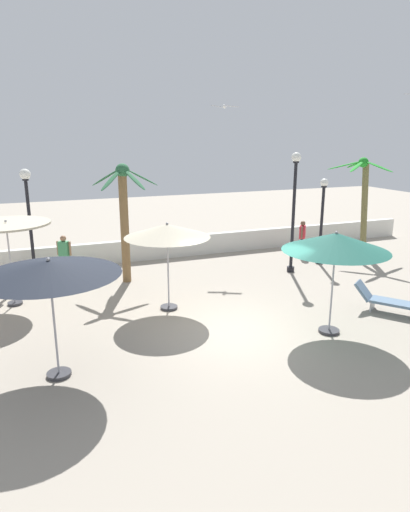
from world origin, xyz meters
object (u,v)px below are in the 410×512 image
object	(u,v)px
patio_umbrella_3	(167,231)
palm_tree_0	(364,192)
guest_0	(302,235)
guest_2	(64,252)
patio_umbrella_4	(6,228)
palm_tree_1	(124,209)
seagull_1	(225,107)
lounge_chair_0	(387,300)
lamp_post_1	(322,216)
patio_umbrella_1	(336,243)
lamp_post_2	(29,210)
lamp_post_0	(294,202)
patio_umbrella_0	(49,269)

from	to	relation	value
patio_umbrella_3	palm_tree_0	world-z (taller)	palm_tree_0
guest_0	guest_2	size ratio (longest dim) A/B	0.96
patio_umbrella_4	guest_2	distance (m)	3.19
palm_tree_1	seagull_1	xyz separation A→B (m)	(4.76, 2.22, 3.62)
patio_umbrella_3	lounge_chair_0	xyz separation A→B (m)	(5.94, -2.66, -2.02)
patio_umbrella_3	lamp_post_1	xyz separation A→B (m)	(7.25, 2.56, -0.44)
patio_umbrella_1	guest_0	size ratio (longest dim) A/B	1.79
patio_umbrella_4	palm_tree_1	distance (m)	3.89
palm_tree_0	seagull_1	xyz separation A→B (m)	(-5.75, 2.01, 3.53)
lamp_post_2	lounge_chair_0	xyz separation A→B (m)	(9.66, -7.58, -2.14)
guest_2	seagull_1	size ratio (longest dim) A/B	1.53
palm_tree_1	patio_umbrella_3	bearing A→B (deg)	-78.54
lamp_post_2	seagull_1	xyz separation A→B (m)	(7.85, 0.40, 3.73)
palm_tree_0	seagull_1	bearing A→B (deg)	160.71
lamp_post_2	lamp_post_0	bearing A→B (deg)	-17.67
patio_umbrella_1	lamp_post_2	xyz separation A→B (m)	(-7.23, 8.12, 0.05)
lamp_post_2	seagull_1	bearing A→B (deg)	2.91
lounge_chair_0	guest_2	size ratio (longest dim) A/B	1.15
patio_umbrella_1	guest_0	xyz separation A→B (m)	(3.75, 7.08, -1.54)
palm_tree_1	seagull_1	distance (m)	6.38
patio_umbrella_3	lamp_post_0	distance (m)	5.87
lamp_post_2	guest_0	distance (m)	11.15
lamp_post_1	lamp_post_2	bearing A→B (deg)	167.87
palm_tree_1	lamp_post_1	distance (m)	7.92
patio_umbrella_0	lamp_post_2	bearing A→B (deg)	92.34
lamp_post_0	seagull_1	xyz separation A→B (m)	(-1.40, 3.35, 3.56)
palm_tree_1	lounge_chair_0	size ratio (longest dim) A/B	2.27
palm_tree_1	guest_0	size ratio (longest dim) A/B	2.72
palm_tree_0	lamp_post_1	xyz separation A→B (m)	(-2.63, -0.75, -0.76)
lamp_post_0	lamp_post_2	world-z (taller)	lamp_post_0
patio_umbrella_1	lounge_chair_0	world-z (taller)	patio_umbrella_1
patio_umbrella_3	lamp_post_1	bearing A→B (deg)	19.48
patio_umbrella_0	seagull_1	bearing A→B (deg)	47.55
patio_umbrella_1	lounge_chair_0	bearing A→B (deg)	12.41
lamp_post_2	seagull_1	distance (m)	8.70
palm_tree_1	guest_2	size ratio (longest dim) A/B	2.61
lamp_post_0	seagull_1	bearing A→B (deg)	112.67
patio_umbrella_3	lounge_chair_0	world-z (taller)	patio_umbrella_3
patio_umbrella_0	palm_tree_0	size ratio (longest dim) A/B	0.70
patio_umbrella_3	palm_tree_1	world-z (taller)	palm_tree_1
palm_tree_1	guest_0	bearing A→B (deg)	5.71
patio_umbrella_4	palm_tree_1	xyz separation A→B (m)	(3.75, 1.01, 0.19)
palm_tree_1	lounge_chair_0	xyz separation A→B (m)	(6.57, -5.76, -2.25)
patio_umbrella_1	palm_tree_1	xyz separation A→B (m)	(-4.14, 6.30, 0.16)
guest_0	seagull_1	world-z (taller)	seagull_1
palm_tree_0	lounge_chair_0	bearing A→B (deg)	-123.44
patio_umbrella_4	guest_2	xyz separation A→B (m)	(1.72, 2.25, -1.48)
patio_umbrella_0	lamp_post_2	distance (m)	7.84
lounge_chair_0	guest_2	bearing A→B (deg)	140.87
patio_umbrella_0	lounge_chair_0	distance (m)	9.57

